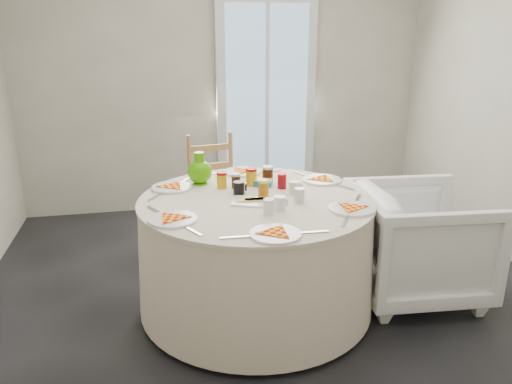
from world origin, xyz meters
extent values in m
plane|color=black|center=(0.00, 0.00, 0.00)|extent=(4.00, 4.00, 0.00)
cube|color=#BCB5A3|center=(0.00, 2.00, 1.30)|extent=(4.00, 0.02, 2.60)
cube|color=silver|center=(0.40, 1.95, 1.05)|extent=(1.00, 0.08, 2.10)
cylinder|color=beige|center=(-0.13, -0.07, 0.38)|extent=(1.51, 1.51, 0.77)
imported|color=white|center=(0.98, -0.14, 0.39)|extent=(0.84, 0.89, 0.85)
cube|color=#0677AF|center=(-0.03, 0.18, 0.79)|extent=(0.14, 0.12, 0.05)
camera|label=1|loc=(-0.74, -2.95, 1.76)|focal=35.00mm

